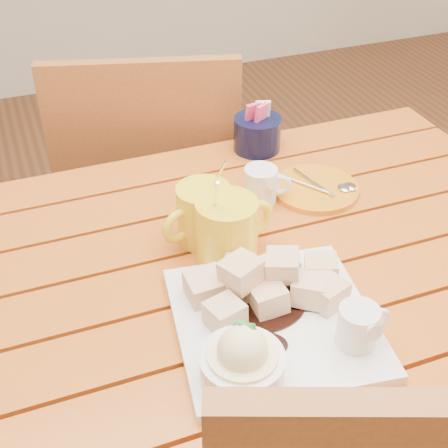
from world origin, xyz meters
name	(u,v)px	position (x,y,z in m)	size (l,w,h in m)	color
table	(239,310)	(0.00, 0.00, 0.64)	(1.20, 0.79, 0.75)	#AC4D16
dessert_plate	(270,321)	(-0.02, -0.17, 0.78)	(0.32, 0.32, 0.11)	white
coffee_mug_left	(202,214)	(-0.03, 0.09, 0.80)	(0.13, 0.09, 0.15)	yellow
coffee_mug_right	(228,229)	(-0.01, 0.02, 0.81)	(0.14, 0.10, 0.17)	yellow
cream_pitcher	(262,185)	(0.11, 0.15, 0.79)	(0.09, 0.08, 0.07)	white
sugar_caddy	(257,133)	(0.18, 0.34, 0.79)	(0.10, 0.10, 0.11)	black
orange_saucer	(316,189)	(0.22, 0.15, 0.76)	(0.17, 0.17, 0.02)	orange
chair_far	(152,192)	(0.00, 0.61, 0.51)	(0.53, 0.53, 0.92)	brown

